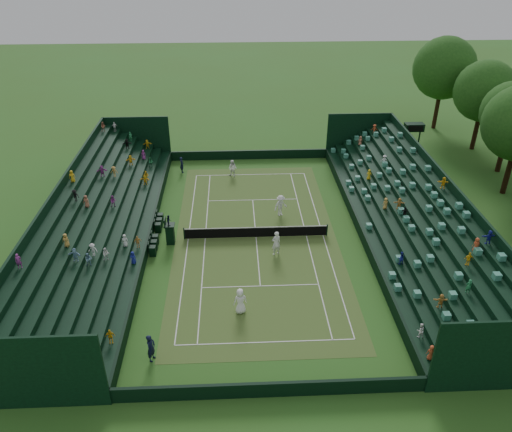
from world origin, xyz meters
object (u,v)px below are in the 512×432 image
object	(u,v)px
player_near_west	(240,301)
tennis_net	(256,232)
player_near_east	(276,243)
player_far_east	(281,205)
player_far_west	(233,168)
umpire_chair	(170,231)

from	to	relation	value
player_near_west	tennis_net	bearing A→B (deg)	-113.20
player_near_east	player_far_east	xyz separation A→B (m)	(0.89, 6.01, -0.06)
player_far_east	tennis_net	bearing A→B (deg)	-152.47
player_far_east	player_far_west	bearing A→B (deg)	87.67
umpire_chair	player_near_west	distance (m)	10.09
player_far_west	player_far_east	xyz separation A→B (m)	(4.10, -8.08, 0.08)
player_near_east	player_far_west	bearing A→B (deg)	-100.69
player_near_west	player_near_east	distance (m)	7.15
umpire_chair	player_far_east	world-z (taller)	umpire_chair
player_far_east	player_near_east	bearing A→B (deg)	-127.66
player_far_west	player_near_east	bearing A→B (deg)	-52.21
player_near_east	player_far_east	bearing A→B (deg)	-121.95
tennis_net	player_near_west	world-z (taller)	player_near_west
player_near_east	player_far_east	size ratio (longest dim) A/B	1.06
umpire_chair	player_near_east	bearing A→B (deg)	-13.44
umpire_chair	player_far_east	size ratio (longest dim) A/B	1.33
player_near_east	player_far_west	world-z (taller)	player_near_east
player_near_west	player_near_east	bearing A→B (deg)	-127.67
tennis_net	player_far_east	bearing A→B (deg)	56.76
player_near_west	player_far_east	distance (m)	13.11
tennis_net	player_near_east	xyz separation A→B (m)	(1.41, -2.50, 0.49)
umpire_chair	tennis_net	bearing A→B (deg)	4.42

